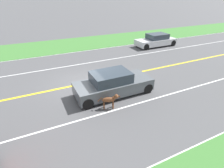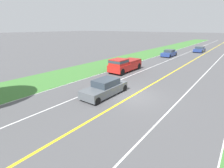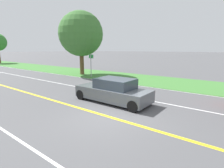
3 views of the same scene
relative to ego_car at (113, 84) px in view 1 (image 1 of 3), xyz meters
name	(u,v)px [view 1 (image 1 of 3)]	position (x,y,z in m)	size (l,w,h in m)	color
ground_plane	(84,84)	(-1.98, -1.17, -0.64)	(400.00, 400.00, 0.00)	#4C4C4F
centre_divider_line	(84,84)	(-1.98, -1.17, -0.64)	(0.18, 160.00, 0.01)	yellow
lane_edge_line_left	(62,54)	(-8.98, -1.17, -0.64)	(0.14, 160.00, 0.01)	white
lane_dash_same_dir	(105,113)	(1.52, -1.17, -0.64)	(0.10, 160.00, 0.01)	white
lane_dash_oncoming	(71,66)	(-5.48, -1.17, -0.64)	(0.10, 160.00, 0.01)	white
grass_verge_left	(57,46)	(-11.98, -1.17, -0.63)	(6.00, 160.00, 0.03)	#3D7533
ego_car	(113,84)	(0.00, 0.00, 0.00)	(1.80, 4.48, 1.40)	#51565B
dog	(110,100)	(1.24, -0.75, -0.14)	(0.49, 1.13, 0.81)	brown
oncoming_car	(156,40)	(-7.28, 8.81, -0.02)	(1.83, 4.48, 1.35)	silver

